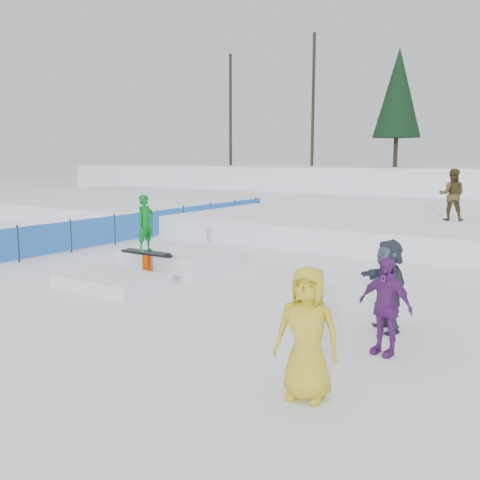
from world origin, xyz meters
The scene contains 9 objects.
ground centered at (0.00, 0.00, 0.00)m, with size 120.00×120.00×0.00m, color white.
snow_berm centered at (0.00, 30.00, 1.20)m, with size 60.00×14.00×2.40m, color white.
snow_midrise centered at (0.00, 16.00, 0.40)m, with size 50.00×18.00×0.80m, color white.
safety_fence centered at (-6.50, 6.60, 0.55)m, with size 0.05×16.00×1.10m.
walker_olive centered at (3.25, 11.64, 1.72)m, with size 0.90×0.70×1.84m, color #423519.
spectator_purple centered at (4.83, -0.56, 0.77)m, with size 0.90×0.37×1.53m, color #602374.
spectator_yellow centered at (4.50, -2.61, 0.85)m, with size 0.83×0.54×1.70m, color gold.
spectator_dark centered at (4.50, 0.60, 0.82)m, with size 1.51×0.48×1.63m, color #2F3947.
jib_rail_feature centered at (-1.94, 1.98, 0.30)m, with size 2.60×4.40×2.11m.
Camera 1 is at (7.29, -8.44, 3.01)m, focal length 40.00 mm.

